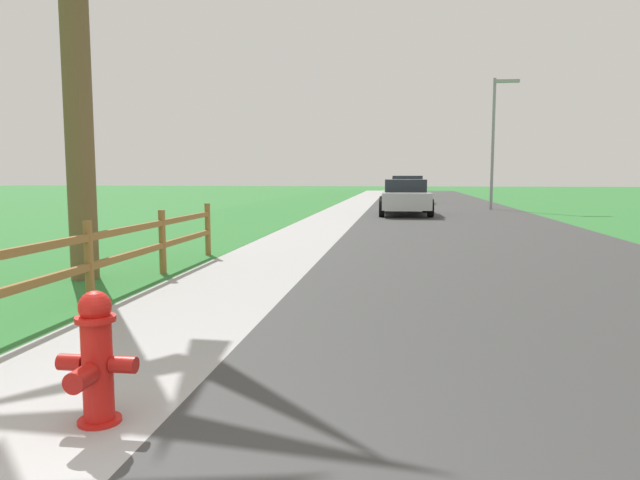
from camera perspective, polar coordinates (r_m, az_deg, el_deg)
ground_plane at (r=27.21m, az=4.63°, el=2.92°), size 120.00×120.00×0.00m
road_asphalt at (r=29.24m, az=11.72°, el=3.05°), size 7.00×66.00×0.01m
curb_concrete at (r=29.51m, az=-0.99°, el=3.21°), size 6.00×66.00×0.01m
grass_verge at (r=29.78m, az=-3.85°, el=3.23°), size 5.00×66.00×0.00m
fire_hydrant at (r=4.05m, az=-20.96°, el=-10.69°), size 0.52×0.43×0.87m
rail_fence at (r=7.75m, az=-21.57°, el=-1.45°), size 0.11×9.13×1.04m
parked_suv_silver at (r=24.24m, az=8.25°, el=4.23°), size 2.17×4.81×1.43m
parked_car_white at (r=34.73m, az=8.49°, el=4.87°), size 2.17×4.22×1.58m
parked_car_beige at (r=44.82m, az=8.43°, el=5.18°), size 2.15×4.40×1.55m
parked_car_red at (r=52.31m, az=7.89°, el=5.35°), size 2.04×4.97×1.51m
street_lamp at (r=28.77m, az=16.72°, el=10.07°), size 1.17×0.20×6.04m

